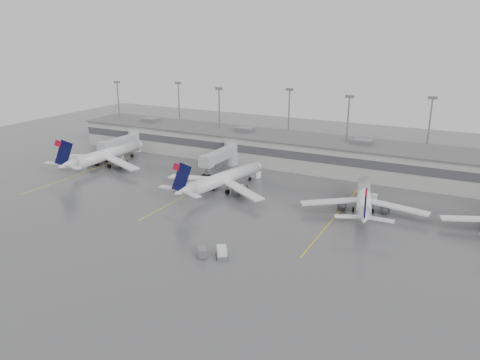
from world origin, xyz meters
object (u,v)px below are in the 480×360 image
at_px(jet_far_left, 104,155).
at_px(baggage_tug, 222,254).
at_px(jet_mid_left, 222,179).
at_px(jet_mid_right, 364,199).

bearing_deg(jet_far_left, baggage_tug, -28.88).
height_order(jet_far_left, jet_mid_left, jet_far_left).
distance_m(jet_mid_right, baggage_tug, 36.31).
relative_size(jet_mid_left, baggage_tug, 9.20).
relative_size(jet_mid_left, jet_mid_right, 1.09).
relative_size(jet_mid_right, baggage_tug, 8.45).
height_order(jet_mid_left, baggage_tug, jet_mid_left).
relative_size(jet_far_left, jet_mid_right, 1.15).
distance_m(jet_far_left, baggage_tug, 66.44).
relative_size(jet_far_left, jet_mid_left, 1.06).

